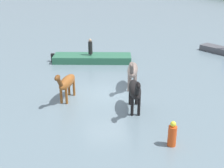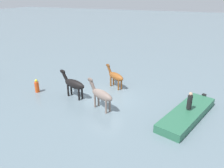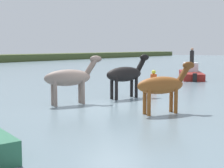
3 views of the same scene
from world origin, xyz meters
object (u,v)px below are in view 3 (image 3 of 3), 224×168
object	(u,v)px
horse_lead	(126,74)
horse_dark_mare	(163,85)
boat_motor_center	(191,74)
person_watcher_seated	(192,56)
buoy_channel_marker	(154,81)
horse_dun_straggler	(70,78)

from	to	relation	value
horse_lead	horse_dark_mare	bearing A→B (deg)	-110.94
boat_motor_center	person_watcher_seated	bearing A→B (deg)	-146.36
buoy_channel_marker	person_watcher_seated	bearing A→B (deg)	8.05
horse_lead	boat_motor_center	distance (m)	11.67
boat_motor_center	buoy_channel_marker	bearing A→B (deg)	160.03
horse_dark_mare	buoy_channel_marker	distance (m)	6.70
horse_dun_straggler	buoy_channel_marker	world-z (taller)	horse_dun_straggler
horse_dark_mare	boat_motor_center	bearing A→B (deg)	49.21
buoy_channel_marker	horse_dun_straggler	bearing A→B (deg)	175.32
horse_lead	boat_motor_center	world-z (taller)	horse_lead
boat_motor_center	person_watcher_seated	distance (m)	1.44
person_watcher_seated	buoy_channel_marker	bearing A→B (deg)	-171.95
horse_dark_mare	buoy_channel_marker	bearing A→B (deg)	62.15
horse_dun_straggler	horse_lead	bearing A→B (deg)	6.44
horse_dun_straggler	horse_dark_mare	xyz separation A→B (m)	(0.59, -4.05, -0.10)
horse_dun_straggler	buoy_channel_marker	bearing A→B (deg)	19.47
horse_dark_mare	horse_dun_straggler	bearing A→B (deg)	128.36
horse_dun_straggler	person_watcher_seated	xyz separation A→B (m)	(14.34, 0.63, 0.63)
horse_dun_straggler	boat_motor_center	distance (m)	14.42
boat_motor_center	buoy_channel_marker	xyz separation A→B (m)	(-8.13, -1.22, 0.19)
horse_lead	buoy_channel_marker	distance (m)	3.48
horse_lead	boat_motor_center	size ratio (longest dim) A/B	0.49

